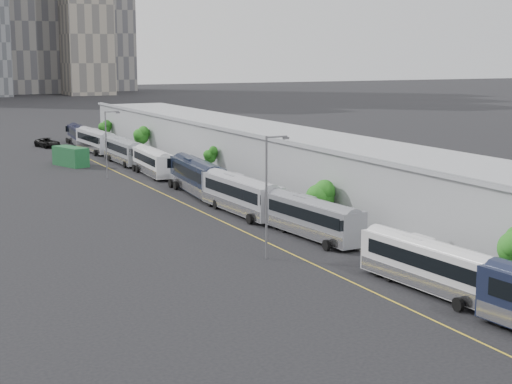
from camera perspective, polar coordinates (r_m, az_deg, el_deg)
sidewalk at (r=77.02m, az=6.03°, el=-1.99°), size 10.00×170.00×0.12m
lane_line at (r=72.09m, az=-1.07°, el=-2.81°), size 0.12×160.00×0.02m
depot at (r=78.56m, az=8.54°, el=0.75°), size 12.45×160.40×7.20m
bus_2 at (r=54.96m, az=12.55°, el=-5.54°), size 3.41×12.20×3.52m
bus_3 at (r=68.93m, az=4.12°, el=-2.16°), size 3.50×12.35×3.56m
bus_4 at (r=79.23m, az=-1.10°, el=-0.44°), size 3.15×13.36×3.88m
bus_5 at (r=91.09m, az=-4.31°, el=0.93°), size 3.99×13.86×3.99m
bus_6 at (r=105.52m, az=-7.51°, el=2.01°), size 3.14×12.27×3.55m
bus_7 at (r=117.73m, az=-9.59°, el=2.81°), size 2.82×12.62×3.69m
bus_8 at (r=132.09m, az=-11.61°, el=3.54°), size 3.27×13.18×3.82m
bus_9 at (r=143.56m, az=-12.74°, el=3.94°), size 3.43×12.13×3.50m
tree_2 at (r=72.66m, az=4.66°, el=-0.19°), size 2.74×2.74×4.55m
tree_3 at (r=97.17m, az=-3.35°, el=2.65°), size 1.52×1.52×4.41m
tree_4 at (r=121.49m, az=-8.35°, el=4.15°), size 2.31×2.31×5.01m
tree_5 at (r=141.76m, az=-10.94°, el=4.66°), size 2.05×2.05×4.32m
street_lamp_near at (r=61.12m, az=0.91°, el=0.20°), size 2.04×0.22×9.77m
street_lamp_far at (r=103.51m, az=-10.75°, el=3.76°), size 2.04×0.22×8.76m
shipping_container at (r=116.66m, az=-13.33°, el=2.53°), size 4.26×6.68×2.78m
suv at (r=141.32m, az=-14.92°, el=3.49°), size 3.99×6.33×1.63m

